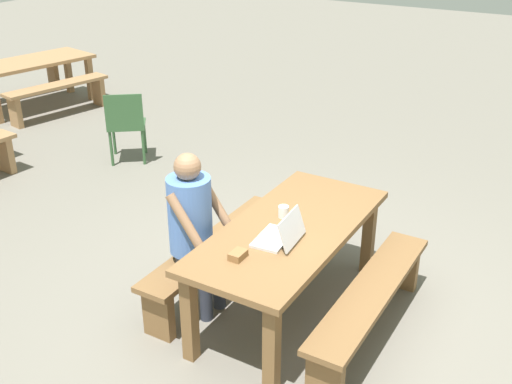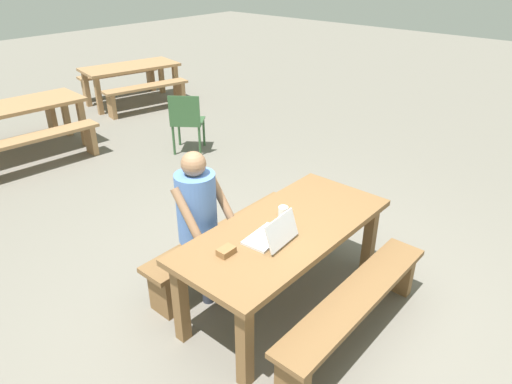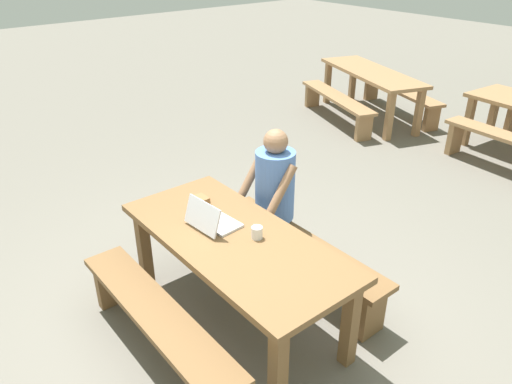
{
  "view_description": "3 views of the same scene",
  "coord_description": "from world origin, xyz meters",
  "px_view_note": "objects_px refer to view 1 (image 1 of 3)",
  "views": [
    {
      "loc": [
        -3.56,
        -1.81,
        2.93
      ],
      "look_at": [
        -0.07,
        0.25,
        0.99
      ],
      "focal_mm": 43.26,
      "sensor_mm": 36.0,
      "label": 1
    },
    {
      "loc": [
        -2.48,
        -1.84,
        2.67
      ],
      "look_at": [
        -0.07,
        0.25,
        0.99
      ],
      "focal_mm": 32.42,
      "sensor_mm": 36.0,
      "label": 2
    },
    {
      "loc": [
        2.37,
        -1.74,
        2.66
      ],
      "look_at": [
        -0.07,
        0.25,
        0.99
      ],
      "focal_mm": 34.43,
      "sensor_mm": 36.0,
      "label": 3
    }
  ],
  "objects_px": {
    "laptop": "(281,234)",
    "picnic_table_distant": "(32,67)",
    "picnic_table_front": "(290,239)",
    "plastic_chair": "(126,124)",
    "small_pouch": "(238,255)",
    "coffee_mug": "(284,212)",
    "person_seated": "(194,222)"
  },
  "relations": [
    {
      "from": "picnic_table_front",
      "to": "person_seated",
      "type": "relative_size",
      "value": 1.45
    },
    {
      "from": "coffee_mug",
      "to": "picnic_table_distant",
      "type": "height_order",
      "value": "coffee_mug"
    },
    {
      "from": "person_seated",
      "to": "picnic_table_distant",
      "type": "distance_m",
      "value": 5.96
    },
    {
      "from": "small_pouch",
      "to": "person_seated",
      "type": "distance_m",
      "value": 0.59
    },
    {
      "from": "picnic_table_front",
      "to": "picnic_table_distant",
      "type": "xyz_separation_m",
      "value": [
        2.65,
        5.79,
        -0.02
      ]
    },
    {
      "from": "picnic_table_front",
      "to": "coffee_mug",
      "type": "xyz_separation_m",
      "value": [
        0.11,
        0.11,
        0.15
      ]
    },
    {
      "from": "coffee_mug",
      "to": "person_seated",
      "type": "distance_m",
      "value": 0.68
    },
    {
      "from": "picnic_table_front",
      "to": "plastic_chair",
      "type": "bearing_deg",
      "value": 61.46
    },
    {
      "from": "laptop",
      "to": "plastic_chair",
      "type": "height_order",
      "value": "laptop"
    },
    {
      "from": "small_pouch",
      "to": "plastic_chair",
      "type": "distance_m",
      "value": 3.76
    },
    {
      "from": "picnic_table_front",
      "to": "laptop",
      "type": "bearing_deg",
      "value": -169.2
    },
    {
      "from": "laptop",
      "to": "person_seated",
      "type": "xyz_separation_m",
      "value": [
        -0.11,
        0.68,
        -0.04
      ]
    },
    {
      "from": "plastic_chair",
      "to": "picnic_table_front",
      "type": "bearing_deg",
      "value": 113.74
    },
    {
      "from": "small_pouch",
      "to": "plastic_chair",
      "type": "height_order",
      "value": "plastic_chair"
    },
    {
      "from": "person_seated",
      "to": "picnic_table_distant",
      "type": "height_order",
      "value": "person_seated"
    },
    {
      "from": "coffee_mug",
      "to": "person_seated",
      "type": "bearing_deg",
      "value": 130.14
    },
    {
      "from": "small_pouch",
      "to": "person_seated",
      "type": "height_order",
      "value": "person_seated"
    },
    {
      "from": "laptop",
      "to": "picnic_table_distant",
      "type": "relative_size",
      "value": 0.2
    },
    {
      "from": "picnic_table_front",
      "to": "laptop",
      "type": "height_order",
      "value": "laptop"
    },
    {
      "from": "picnic_table_front",
      "to": "small_pouch",
      "type": "height_order",
      "value": "small_pouch"
    },
    {
      "from": "person_seated",
      "to": "coffee_mug",
      "type": "bearing_deg",
      "value": -49.86
    },
    {
      "from": "picnic_table_front",
      "to": "plastic_chair",
      "type": "relative_size",
      "value": 2.12
    },
    {
      "from": "laptop",
      "to": "coffee_mug",
      "type": "relative_size",
      "value": 4.11
    },
    {
      "from": "coffee_mug",
      "to": "person_seated",
      "type": "xyz_separation_m",
      "value": [
        -0.44,
        0.52,
        -0.03
      ]
    },
    {
      "from": "person_seated",
      "to": "laptop",
      "type": "bearing_deg",
      "value": -81.13
    },
    {
      "from": "coffee_mug",
      "to": "picnic_table_distant",
      "type": "relative_size",
      "value": 0.05
    },
    {
      "from": "small_pouch",
      "to": "picnic_table_front",
      "type": "bearing_deg",
      "value": -9.43
    },
    {
      "from": "picnic_table_distant",
      "to": "plastic_chair",
      "type": "bearing_deg",
      "value": -98.16
    },
    {
      "from": "person_seated",
      "to": "picnic_table_distant",
      "type": "relative_size",
      "value": 0.69
    },
    {
      "from": "picnic_table_front",
      "to": "small_pouch",
      "type": "bearing_deg",
      "value": 170.57
    },
    {
      "from": "plastic_chair",
      "to": "laptop",
      "type": "bearing_deg",
      "value": 110.98
    },
    {
      "from": "small_pouch",
      "to": "picnic_table_distant",
      "type": "bearing_deg",
      "value": 60.5
    }
  ]
}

